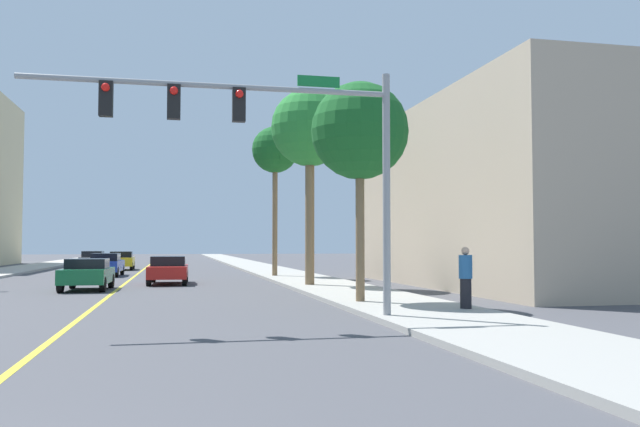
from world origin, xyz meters
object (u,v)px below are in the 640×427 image
(palm_mid, at_px, (310,130))
(palm_far, at_px, (275,152))
(car_gray, at_px, (93,259))
(pedestrian, at_px, (466,278))
(palm_near, at_px, (360,132))
(car_green, at_px, (87,274))
(car_yellow, at_px, (122,260))
(traffic_signal_mast, at_px, (270,133))
(car_red, at_px, (168,269))
(car_blue, at_px, (106,264))

(palm_mid, xyz_separation_m, palm_far, (-0.26, 8.99, 0.22))
(car_gray, height_order, pedestrian, pedestrian)
(palm_near, distance_m, car_gray, 39.28)
(car_green, distance_m, car_yellow, 23.47)
(car_gray, bearing_deg, traffic_signal_mast, -77.35)
(palm_mid, height_order, pedestrian, palm_mid)
(traffic_signal_mast, xyz_separation_m, palm_near, (3.50, 4.13, 0.85))
(traffic_signal_mast, bearing_deg, car_green, 113.82)
(traffic_signal_mast, height_order, pedestrian, traffic_signal_mast)
(palm_far, bearing_deg, car_red, -142.46)
(palm_near, distance_m, car_blue, 25.03)
(pedestrian, bearing_deg, car_yellow, 107.79)
(car_red, height_order, pedestrian, pedestrian)
(palm_mid, distance_m, palm_far, 9.00)
(palm_near, bearing_deg, car_yellow, 106.70)
(palm_far, height_order, car_gray, palm_far)
(car_green, bearing_deg, pedestrian, -44.92)
(palm_near, bearing_deg, car_blue, 113.99)
(car_red, xyz_separation_m, car_yellow, (-3.75, 19.56, 0.03))
(palm_far, bearing_deg, car_green, -137.71)
(traffic_signal_mast, xyz_separation_m, car_red, (-2.62, 17.47, -4.02))
(palm_near, bearing_deg, palm_mid, 88.83)
(palm_mid, relative_size, palm_far, 1.02)
(traffic_signal_mast, xyz_separation_m, car_green, (-5.98, 13.56, -4.04))
(car_yellow, bearing_deg, car_blue, -91.53)
(traffic_signal_mast, relative_size, palm_far, 1.03)
(traffic_signal_mast, xyz_separation_m, car_gray, (-8.95, 41.07, -4.00))
(palm_mid, relative_size, car_green, 2.33)
(traffic_signal_mast, xyz_separation_m, car_blue, (-6.49, 26.56, -4.01))
(palm_mid, xyz_separation_m, car_red, (-6.31, 4.35, -6.51))
(palm_far, bearing_deg, palm_mid, -88.32)
(car_gray, bearing_deg, car_red, -74.64)
(palm_mid, bearing_deg, car_yellow, 112.80)
(palm_far, bearing_deg, car_gray, 123.11)
(traffic_signal_mast, distance_m, car_green, 15.36)
(palm_near, distance_m, car_red, 15.46)
(car_blue, bearing_deg, traffic_signal_mast, -74.76)
(palm_far, distance_m, pedestrian, 22.05)
(palm_far, relative_size, car_red, 1.99)
(car_yellow, bearing_deg, car_red, -80.04)
(car_yellow, bearing_deg, palm_far, -57.61)
(car_blue, height_order, pedestrian, pedestrian)
(traffic_signal_mast, distance_m, car_blue, 27.64)
(palm_near, height_order, car_red, palm_near)
(car_yellow, relative_size, pedestrian, 2.37)
(palm_far, height_order, car_yellow, palm_far)
(palm_near, relative_size, car_blue, 1.61)
(traffic_signal_mast, distance_m, car_red, 18.11)
(car_yellow, bearing_deg, palm_mid, -68.08)
(palm_near, relative_size, car_yellow, 1.71)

